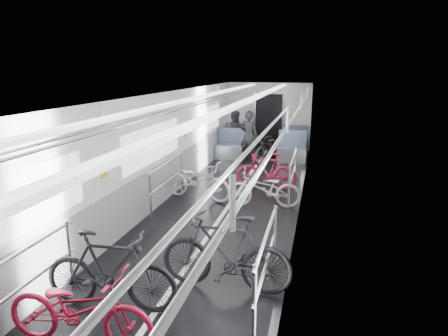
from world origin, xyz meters
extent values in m
cube|color=black|center=(0.00, 0.00, 0.00)|extent=(3.00, 14.00, 0.01)
cube|color=white|center=(0.00, 0.00, 2.40)|extent=(3.00, 14.00, 0.02)
cube|color=silver|center=(-1.50, 0.00, 1.20)|extent=(0.02, 14.00, 2.40)
cube|color=silver|center=(1.50, 0.00, 1.20)|extent=(0.02, 14.00, 2.40)
cube|color=silver|center=(0.00, 7.00, 1.20)|extent=(3.00, 0.02, 2.40)
cube|color=white|center=(0.00, 0.00, 0.01)|extent=(0.08, 13.80, 0.01)
cube|color=gray|center=(-1.47, 0.00, 0.45)|extent=(0.01, 13.90, 0.90)
cube|color=gray|center=(1.47, 0.00, 0.45)|extent=(0.01, 13.90, 0.90)
cube|color=white|center=(-1.47, 0.00, 1.40)|extent=(0.01, 10.80, 0.75)
cube|color=white|center=(1.47, 0.00, 1.40)|extent=(0.01, 10.80, 0.75)
cube|color=white|center=(-0.55, 0.00, 2.34)|extent=(0.14, 13.40, 0.05)
cube|color=white|center=(0.55, 0.00, 2.34)|extent=(0.14, 13.40, 0.05)
cube|color=black|center=(0.00, 6.94, 1.00)|extent=(0.95, 0.10, 2.00)
imported|color=#B31632|center=(-0.52, -4.24, 0.44)|extent=(1.69, 0.65, 0.88)
imported|color=black|center=(-0.55, -3.55, 0.51)|extent=(1.73, 0.58, 1.02)
imported|color=silver|center=(-0.80, 0.80, 0.44)|extent=(1.75, 0.94, 0.87)
imported|color=black|center=(0.72, -2.79, 0.54)|extent=(1.81, 0.55, 1.08)
imported|color=silver|center=(0.74, 0.62, 0.41)|extent=(1.61, 0.72, 0.82)
imported|color=#AC1538|center=(0.61, 2.02, 0.45)|extent=(1.52, 0.52, 0.90)
imported|color=black|center=(0.29, 4.80, 0.47)|extent=(1.12, 1.90, 0.94)
imported|color=black|center=(-0.34, 4.80, 0.81)|extent=(0.66, 0.50, 1.62)
imported|color=#2B2930|center=(-0.99, 5.61, 0.76)|extent=(0.76, 0.61, 1.52)
camera|label=1|loc=(1.84, -7.49, 2.91)|focal=32.00mm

